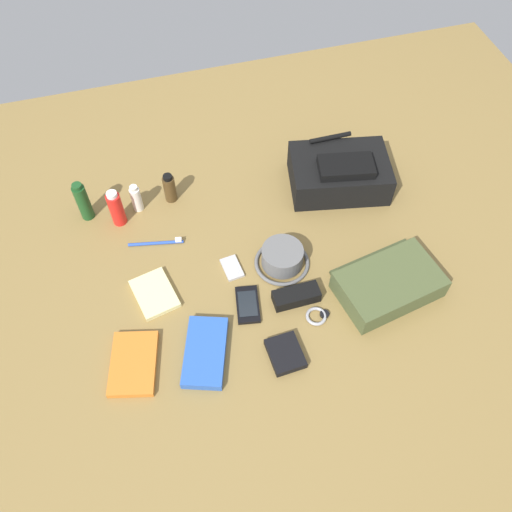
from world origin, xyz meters
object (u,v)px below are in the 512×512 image
(media_player, at_px, (232,268))
(notepad, at_px, (155,294))
(bucket_hat, at_px, (282,258))
(toothbrush, at_px, (159,243))
(sunscreen_spray, at_px, (116,208))
(cologne_bottle, at_px, (170,188))
(toothpaste_tube, at_px, (136,198))
(wristwatch, at_px, (317,316))
(backpack, at_px, (339,173))
(travel_guidebook, at_px, (205,352))
(paperback_novel, at_px, (134,364))
(sunglasses_case, at_px, (296,296))
(toiletry_pouch, at_px, (388,283))
(wallet, at_px, (285,354))
(cell_phone, at_px, (248,305))
(shampoo_bottle, at_px, (83,202))

(media_player, xyz_separation_m, notepad, (-0.25, -0.03, 0.00))
(bucket_hat, height_order, toothbrush, bucket_hat)
(sunscreen_spray, height_order, cologne_bottle, sunscreen_spray)
(toothpaste_tube, relative_size, wristwatch, 1.51)
(backpack, xyz_separation_m, travel_guidebook, (-0.59, -0.50, -0.05))
(sunscreen_spray, relative_size, paperback_novel, 0.66)
(notepad, distance_m, sunglasses_case, 0.43)
(toiletry_pouch, distance_m, toothpaste_tube, 0.85)
(backpack, distance_m, sunscreen_spray, 0.75)
(cologne_bottle, bearing_deg, notepad, -108.19)
(toiletry_pouch, bearing_deg, toothpaste_tube, 142.05)
(bucket_hat, distance_m, notepad, 0.40)
(wallet, relative_size, notepad, 0.73)
(travel_guidebook, height_order, cell_phone, travel_guidebook)
(sunglasses_case, bearing_deg, toiletry_pouch, -9.05)
(sunscreen_spray, relative_size, wristwatch, 1.97)
(travel_guidebook, bearing_deg, media_player, 61.14)
(sunscreen_spray, bearing_deg, backpack, -3.26)
(backpack, xyz_separation_m, media_player, (-0.44, -0.24, -0.06))
(travel_guidebook, height_order, notepad, travel_guidebook)
(bucket_hat, relative_size, toothbrush, 0.99)
(wallet, bearing_deg, paperback_novel, 165.02)
(bucket_hat, xyz_separation_m, cell_phone, (-0.14, -0.12, -0.02))
(shampoo_bottle, height_order, notepad, shampoo_bottle)
(paperback_novel, xyz_separation_m, travel_guidebook, (0.20, -0.02, 0.00))
(cologne_bottle, distance_m, sunglasses_case, 0.57)
(travel_guidebook, bearing_deg, cologne_bottle, 88.54)
(toiletry_pouch, distance_m, paperback_novel, 0.77)
(toothpaste_tube, bearing_deg, toothbrush, -76.38)
(toothbrush, bearing_deg, bucket_hat, -26.85)
(shampoo_bottle, bearing_deg, sunscreen_spray, -27.47)
(toiletry_pouch, relative_size, toothbrush, 1.86)
(wallet, bearing_deg, sunscreen_spray, 118.98)
(travel_guidebook, bearing_deg, paperback_novel, 173.43)
(cell_phone, height_order, sunglasses_case, sunglasses_case)
(paperback_novel, height_order, media_player, paperback_novel)
(backpack, bearing_deg, toothpaste_tube, 173.15)
(toothbrush, bearing_deg, cell_phone, -54.31)
(toothpaste_tube, bearing_deg, toiletry_pouch, -37.95)
(cologne_bottle, bearing_deg, shampoo_bottle, -179.95)
(wristwatch, bearing_deg, travel_guidebook, -175.46)
(shampoo_bottle, distance_m, cologne_bottle, 0.28)
(shampoo_bottle, xyz_separation_m, cell_phone, (0.42, -0.48, -0.07))
(bucket_hat, distance_m, travel_guidebook, 0.38)
(bucket_hat, xyz_separation_m, wallet, (-0.08, -0.30, -0.02))
(toothpaste_tube, relative_size, cell_phone, 0.80)
(bucket_hat, bearing_deg, notepad, -179.29)
(media_player, bearing_deg, travel_guidebook, -118.86)
(toiletry_pouch, relative_size, paperback_novel, 1.54)
(bucket_hat, distance_m, sunscreen_spray, 0.56)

